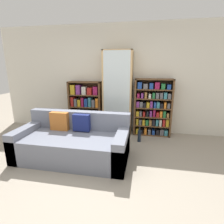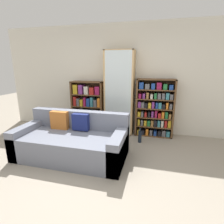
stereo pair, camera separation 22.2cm
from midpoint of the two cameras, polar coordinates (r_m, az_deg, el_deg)
name	(u,v)px [view 2 (the right image)]	position (r m, az deg, el deg)	size (l,w,h in m)	color
ground_plane	(87,180)	(2.87, -5.98, -21.26)	(16.00, 16.00, 0.00)	gray
wall_back	(119,80)	(4.57, 3.79, 10.51)	(6.42, 0.06, 2.70)	silver
couch	(72,141)	(3.44, -11.00, -9.43)	(2.04, 0.99, 0.82)	slate
bookshelf_left	(88,107)	(4.70, -6.45, 1.70)	(0.86, 0.32, 1.31)	brown
display_cabinet	(119,94)	(4.39, 3.91, 6.03)	(0.71, 0.36, 2.06)	tan
bookshelf_right	(155,109)	(4.40, 15.23, 0.97)	(0.90, 0.32, 1.40)	brown
wine_bottle	(140,136)	(4.06, 10.65, -7.84)	(0.08, 0.08, 0.35)	#192333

